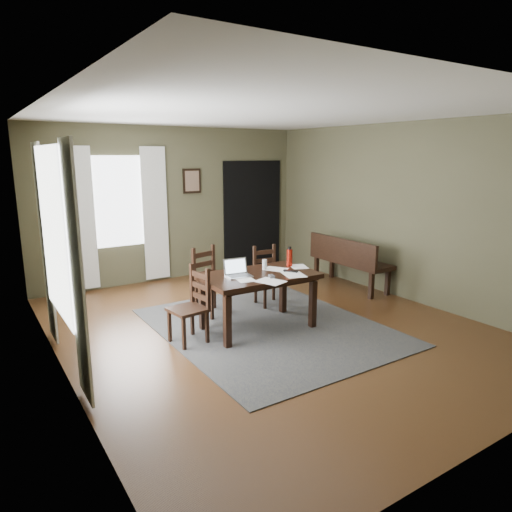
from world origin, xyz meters
TOP-DOWN VIEW (x-y plane):
  - ground at (0.00, 0.00)m, footprint 5.00×6.00m
  - room_shell at (0.00, 0.00)m, footprint 5.02×6.02m
  - rug at (0.00, 0.00)m, footprint 2.60×3.20m
  - dining_table at (-0.14, 0.04)m, footprint 1.47×0.91m
  - chair_end at (-1.04, 0.11)m, footprint 0.45×0.45m
  - chair_back_left at (-0.39, 0.88)m, footprint 0.50×0.50m
  - chair_back_right at (0.53, 0.79)m, footprint 0.43×0.43m
  - bench at (2.14, 0.78)m, footprint 0.49×1.53m
  - laptop at (-0.41, 0.10)m, footprint 0.34×0.28m
  - computer_mouse at (-0.10, -0.21)m, footprint 0.08×0.11m
  - tv_remote at (0.27, -0.11)m, footprint 0.14×0.19m
  - drinking_glass at (0.05, 0.18)m, footprint 0.08×0.08m
  - water_bottle at (0.45, 0.16)m, footprint 0.10×0.10m
  - paper_a at (-0.42, -0.10)m, footprint 0.25×0.30m
  - paper_b at (0.21, -0.25)m, footprint 0.33×0.38m
  - paper_c at (0.19, 0.11)m, footprint 0.34×0.36m
  - paper_d at (0.53, 0.05)m, footprint 0.29×0.33m
  - paper_e at (-0.21, -0.35)m, footprint 0.35×0.39m
  - window_left at (-2.47, 0.20)m, footprint 0.01×1.30m
  - window_back at (-1.00, 2.97)m, footprint 1.00×0.01m
  - curtain_left_near at (-2.44, -0.62)m, footprint 0.03×0.48m
  - curtain_left_far at (-2.44, 1.02)m, footprint 0.03×0.48m
  - curtain_back_left at (-1.62, 2.94)m, footprint 0.44×0.03m
  - curtain_back_right at (-0.38, 2.94)m, footprint 0.44×0.03m
  - framed_picture at (0.35, 2.97)m, footprint 0.34×0.03m
  - doorway_back at (1.65, 2.97)m, footprint 1.30×0.03m

SIDE VIEW (x-z plane):
  - ground at x=0.00m, z-range -0.01..0.00m
  - rug at x=0.00m, z-range 0.00..0.01m
  - chair_back_right at x=0.53m, z-range -0.01..0.87m
  - chair_end at x=-1.04m, z-range -0.01..0.90m
  - chair_back_left at x=-0.39m, z-range -0.01..0.94m
  - bench at x=2.14m, z-range 0.08..0.95m
  - dining_table at x=-0.14m, z-range 0.28..1.01m
  - paper_a at x=-0.42m, z-range 0.73..0.74m
  - paper_d at x=0.53m, z-range 0.73..0.74m
  - paper_c at x=0.19m, z-range 0.73..0.74m
  - paper_b at x=0.21m, z-range 0.73..0.74m
  - paper_e at x=-0.21m, z-range 0.73..0.74m
  - tv_remote at x=0.27m, z-range 0.73..0.75m
  - computer_mouse at x=-0.10m, z-range 0.73..0.77m
  - laptop at x=-0.41m, z-range 0.68..0.89m
  - drinking_glass at x=0.05m, z-range 0.73..0.87m
  - water_bottle at x=0.45m, z-range 0.72..0.99m
  - doorway_back at x=1.65m, z-range 0.00..2.10m
  - curtain_left_near at x=-2.44m, z-range 0.05..2.35m
  - curtain_left_far at x=-2.44m, z-range 0.05..2.35m
  - curtain_back_left at x=-1.62m, z-range 0.05..2.35m
  - curtain_back_right at x=-0.38m, z-range 0.05..2.35m
  - window_left at x=-2.47m, z-range 0.60..2.30m
  - window_back at x=-1.00m, z-range 0.70..2.20m
  - framed_picture at x=0.35m, z-range 1.53..1.97m
  - room_shell at x=0.00m, z-range 0.45..3.16m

